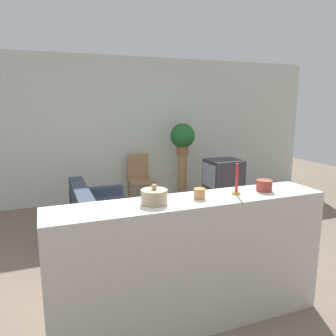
# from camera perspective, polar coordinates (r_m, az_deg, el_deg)

# --- Properties ---
(ground_plane) EXTENTS (14.00, 14.00, 0.00)m
(ground_plane) POSITION_cam_1_polar(r_m,az_deg,el_deg) (3.46, 0.49, -20.88)
(ground_plane) COLOR #756656
(wall_back) EXTENTS (9.00, 0.06, 2.70)m
(wall_back) POSITION_cam_1_polar(r_m,az_deg,el_deg) (6.27, -11.23, 6.49)
(wall_back) COLOR silver
(wall_back) RESTS_ON ground_plane
(couch) EXTENTS (0.82, 1.98, 0.72)m
(couch) POSITION_cam_1_polar(r_m,az_deg,el_deg) (4.52, -10.90, -9.45)
(couch) COLOR #384256
(couch) RESTS_ON ground_plane
(tv_stand) EXTENTS (0.85, 0.54, 0.40)m
(tv_stand) POSITION_cam_1_polar(r_m,az_deg,el_deg) (5.78, 9.50, -5.44)
(tv_stand) COLOR #9E754C
(tv_stand) RESTS_ON ground_plane
(television) EXTENTS (0.57, 0.51, 0.50)m
(television) POSITION_cam_1_polar(r_m,az_deg,el_deg) (5.67, 9.59, -1.06)
(television) COLOR #333338
(television) RESTS_ON tv_stand
(wooden_chair) EXTENTS (0.44, 0.44, 0.91)m
(wooden_chair) POSITION_cam_1_polar(r_m,az_deg,el_deg) (6.13, -4.90, -1.51)
(wooden_chair) COLOR #9E754C
(wooden_chair) RESTS_ON ground_plane
(plant_stand) EXTENTS (0.17, 0.17, 0.90)m
(plant_stand) POSITION_cam_1_polar(r_m,az_deg,el_deg) (6.26, 2.48, -1.66)
(plant_stand) COLOR #9E754C
(plant_stand) RESTS_ON ground_plane
(potted_plant) EXTENTS (0.46, 0.46, 0.58)m
(potted_plant) POSITION_cam_1_polar(r_m,az_deg,el_deg) (6.13, 2.54, 5.45)
(potted_plant) COLOR #8E5B3D
(potted_plant) RESTS_ON plant_stand
(foreground_counter) EXTENTS (2.30, 0.44, 1.09)m
(foreground_counter) POSITION_cam_1_polar(r_m,az_deg,el_deg) (2.82, 4.11, -16.09)
(foreground_counter) COLOR beige
(foreground_counter) RESTS_ON ground_plane
(decorative_bowl) EXTENTS (0.20, 0.20, 0.15)m
(decorative_bowl) POSITION_cam_1_polar(r_m,az_deg,el_deg) (2.49, -2.41, -4.97)
(decorative_bowl) COLOR tan
(decorative_bowl) RESTS_ON foreground_counter
(candle_jar) EXTENTS (0.10, 0.10, 0.08)m
(candle_jar) POSITION_cam_1_polar(r_m,az_deg,el_deg) (2.64, 5.51, -4.44)
(candle_jar) COLOR #C6844C
(candle_jar) RESTS_ON foreground_counter
(candlestick) EXTENTS (0.07, 0.07, 0.26)m
(candlestick) POSITION_cam_1_polar(r_m,az_deg,el_deg) (2.79, 11.85, -2.76)
(candlestick) COLOR #B7933D
(candlestick) RESTS_ON foreground_counter
(coffee_tin) EXTENTS (0.14, 0.14, 0.10)m
(coffee_tin) POSITION_cam_1_polar(r_m,az_deg,el_deg) (2.96, 16.41, -2.95)
(coffee_tin) COLOR #99382D
(coffee_tin) RESTS_ON foreground_counter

